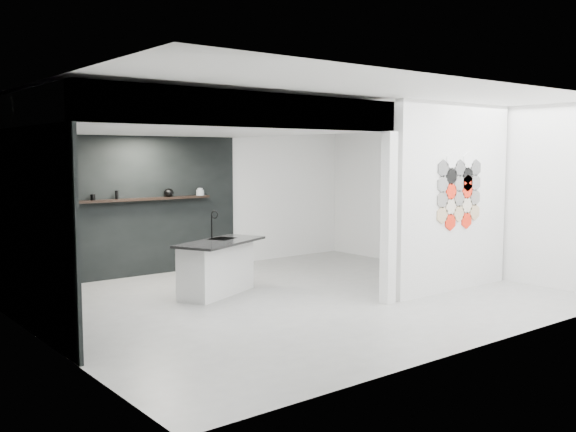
# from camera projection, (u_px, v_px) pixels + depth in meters

# --- Properties ---
(floor) EXTENTS (7.00, 6.00, 0.01)m
(floor) POSITION_uv_depth(u_px,v_px,m) (296.00, 299.00, 9.11)
(floor) COLOR gray
(partition_panel) EXTENTS (2.45, 0.15, 2.80)m
(partition_panel) POSITION_uv_depth(u_px,v_px,m) (453.00, 197.00, 9.58)
(partition_panel) COLOR silver
(partition_panel) RESTS_ON floor
(bay_clad_back) EXTENTS (4.40, 0.04, 2.35)m
(bay_clad_back) POSITION_uv_depth(u_px,v_px,m) (120.00, 207.00, 10.52)
(bay_clad_back) COLOR black
(bay_clad_back) RESTS_ON floor
(bay_clad_left) EXTENTS (0.04, 4.00, 2.35)m
(bay_clad_left) POSITION_uv_depth(u_px,v_px,m) (17.00, 227.00, 7.64)
(bay_clad_left) COLOR black
(bay_clad_left) RESTS_ON floor
(bulkhead) EXTENTS (4.40, 4.00, 0.40)m
(bulkhead) POSITION_uv_depth(u_px,v_px,m) (177.00, 117.00, 8.85)
(bulkhead) COLOR silver
(bulkhead) RESTS_ON corner_column
(corner_column) EXTENTS (0.16, 0.16, 2.35)m
(corner_column) POSITION_uv_depth(u_px,v_px,m) (389.00, 218.00, 8.73)
(corner_column) COLOR silver
(corner_column) RESTS_ON floor
(fascia_beam) EXTENTS (4.40, 0.16, 0.40)m
(fascia_beam) POSITION_uv_depth(u_px,v_px,m) (258.00, 110.00, 7.35)
(fascia_beam) COLOR silver
(fascia_beam) RESTS_ON corner_column
(wall_basin) EXTENTS (0.40, 0.60, 0.12)m
(wall_basin) POSITION_uv_depth(u_px,v_px,m) (43.00, 254.00, 7.66)
(wall_basin) COLOR silver
(wall_basin) RESTS_ON bay_clad_left
(display_shelf) EXTENTS (3.00, 0.15, 0.04)m
(display_shelf) POSITION_uv_depth(u_px,v_px,m) (129.00, 200.00, 10.48)
(display_shelf) COLOR black
(display_shelf) RESTS_ON bay_clad_back
(kitchen_island) EXTENTS (1.64, 1.23, 1.21)m
(kitchen_island) POSITION_uv_depth(u_px,v_px,m) (217.00, 267.00, 9.34)
(kitchen_island) COLOR silver
(kitchen_island) RESTS_ON floor
(stockpot) EXTENTS (0.25, 0.25, 0.16)m
(stockpot) POSITION_uv_depth(u_px,v_px,m) (53.00, 197.00, 9.72)
(stockpot) COLOR black
(stockpot) RESTS_ON display_shelf
(kettle) EXTENTS (0.22, 0.22, 0.14)m
(kettle) POSITION_uv_depth(u_px,v_px,m) (169.00, 193.00, 10.93)
(kettle) COLOR black
(kettle) RESTS_ON display_shelf
(glass_bowl) EXTENTS (0.17, 0.17, 0.10)m
(glass_bowl) POSITION_uv_depth(u_px,v_px,m) (200.00, 193.00, 11.31)
(glass_bowl) COLOR gray
(glass_bowl) RESTS_ON display_shelf
(glass_vase) EXTENTS (0.12, 0.12, 0.13)m
(glass_vase) POSITION_uv_depth(u_px,v_px,m) (200.00, 192.00, 11.31)
(glass_vase) COLOR gray
(glass_vase) RESTS_ON display_shelf
(bottle_dark) EXTENTS (0.06, 0.06, 0.14)m
(bottle_dark) POSITION_uv_depth(u_px,v_px,m) (117.00, 195.00, 10.35)
(bottle_dark) COLOR black
(bottle_dark) RESTS_ON display_shelf
(utensil_cup) EXTENTS (0.09, 0.09, 0.09)m
(utensil_cup) POSITION_uv_depth(u_px,v_px,m) (93.00, 197.00, 10.11)
(utensil_cup) COLOR black
(utensil_cup) RESTS_ON display_shelf
(hex_tile_cluster) EXTENTS (1.04, 0.02, 1.16)m
(hex_tile_cluster) POSITION_uv_depth(u_px,v_px,m) (460.00, 191.00, 9.52)
(hex_tile_cluster) COLOR tan
(hex_tile_cluster) RESTS_ON partition_panel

